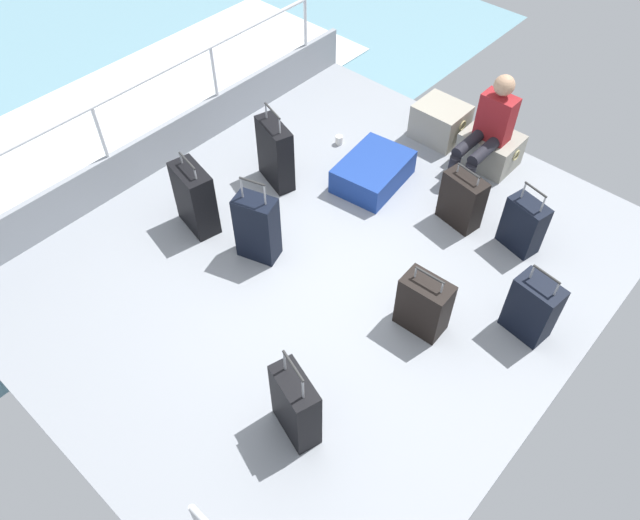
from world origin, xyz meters
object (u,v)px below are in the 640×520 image
Objects in this scene: cargo_crate_0 at (440,122)px; suitcase_1 at (275,154)px; suitcase_6 at (257,228)px; suitcase_7 at (296,406)px; paper_cup at (339,140)px; suitcase_8 at (373,172)px; suitcase_4 at (532,308)px; cargo_crate_1 at (490,149)px; passenger_seated at (488,127)px; suitcase_2 at (423,305)px; suitcase_3 at (195,199)px; suitcase_5 at (462,200)px; suitcase_0 at (523,225)px.

suitcase_1 reaches higher than cargo_crate_0.
suitcase_6 reaches higher than suitcase_7.
suitcase_8 is at bearing -20.59° from paper_cup.
suitcase_6 reaches higher than cargo_crate_0.
cargo_crate_0 is 0.66× the size of suitcase_7.
suitcase_4 reaches higher than cargo_crate_0.
passenger_seated is at bearing -90.00° from cargo_crate_1.
suitcase_8 is (0.15, 1.46, -0.19)m from suitcase_6.
suitcase_6 is at bearing -168.15° from suitcase_2.
cargo_crate_0 is at bearing 48.51° from paper_cup.
suitcase_1 reaches higher than suitcase_4.
suitcase_6 is at bearing 144.55° from suitcase_7.
cargo_crate_1 is at bearing 99.20° from suitcase_7.
passenger_seated reaches higher than paper_cup.
suitcase_3 is 1.23× the size of suitcase_5.
suitcase_5 is at bearing -170.46° from suitcase_0.
suitcase_4 reaches higher than suitcase_2.
cargo_crate_1 is 0.85× the size of suitcase_4.
suitcase_0 is 0.95m from suitcase_4.
cargo_crate_1 is at bearing 129.63° from suitcase_4.
passenger_seated is at bearing 57.81° from suitcase_3.
suitcase_1 reaches higher than suitcase_3.
suitcase_4 is at bearing -17.16° from paper_cup.
suitcase_0 is at bearing -45.31° from cargo_crate_1.
suitcase_0 is at bearing 7.46° from suitcase_8.
passenger_seated is at bearing 108.50° from suitcase_5.
suitcase_0 is 1.57m from suitcase_8.
suitcase_8 is (-0.70, -1.06, -0.04)m from cargo_crate_1.
passenger_seated is 3.41m from suitcase_7.
suitcase_5 is (0.26, -0.78, -0.27)m from passenger_seated.
suitcase_2 is at bearing -70.25° from suitcase_5.
cargo_crate_0 is at bearing 64.65° from suitcase_1.
paper_cup is (-2.21, 0.05, -0.21)m from suitcase_0.
suitcase_6 is 1.75m from suitcase_7.
cargo_crate_1 is at bearing 134.69° from suitcase_0.
cargo_crate_0 is at bearing 132.72° from suitcase_5.
suitcase_4 is 2.38m from suitcase_6.
suitcase_7 is (1.42, -1.01, -0.01)m from suitcase_6.
passenger_seated is 2.10m from suitcase_1.
cargo_crate_1 is 2.66m from suitcase_6.
cargo_crate_1 reaches higher than paper_cup.
suitcase_1 is at bearing -139.51° from suitcase_8.
suitcase_5 is at bearing 54.51° from suitcase_6.
passenger_seated is 10.50× the size of paper_cup.
cargo_crate_1 is 0.94× the size of suitcase_5.
suitcase_4 is at bearing -56.75° from suitcase_0.
suitcase_4 is 2.16m from suitcase_8.
suitcase_3 is (-2.25, -0.45, 0.07)m from suitcase_2.
suitcase_1 is 1.86m from suitcase_5.
suitcase_0 is at bearing 84.17° from suitcase_7.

